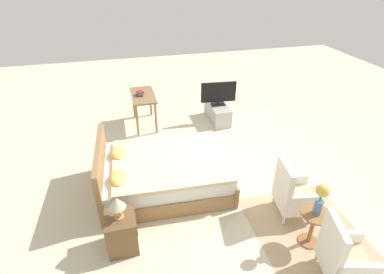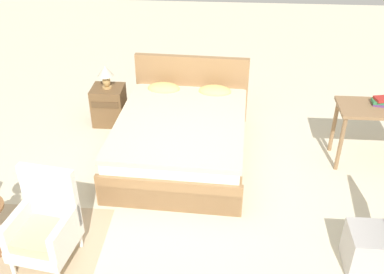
{
  "view_description": "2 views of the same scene",
  "coord_description": "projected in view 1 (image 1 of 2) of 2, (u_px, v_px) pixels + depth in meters",
  "views": [
    {
      "loc": [
        -4.25,
        1.43,
        3.47
      ],
      "look_at": [
        0.2,
        0.3,
        0.72
      ],
      "focal_mm": 28.0,
      "sensor_mm": 36.0,
      "label": 1
    },
    {
      "loc": [
        0.33,
        -3.87,
        3.32
      ],
      "look_at": [
        0.03,
        0.11,
        0.79
      ],
      "focal_mm": 42.0,
      "sensor_mm": 36.0,
      "label": 2
    }
  ],
  "objects": [
    {
      "name": "armchair_by_window_left",
      "position": [
        342.0,
        256.0,
        3.6
      ],
      "size": [
        0.67,
        0.67,
        0.92
      ],
      "color": "white",
      "rests_on": "floor_rug"
    },
    {
      "name": "book_stack",
      "position": [
        140.0,
        93.0,
        6.82
      ],
      "size": [
        0.22,
        0.19,
        0.09
      ],
      "color": "#66387A",
      "rests_on": "vanity_desk"
    },
    {
      "name": "ground_plane",
      "position": [
        210.0,
        173.0,
        5.61
      ],
      "size": [
        16.0,
        16.0,
        0.0
      ],
      "primitive_type": "plane",
      "color": "beige"
    },
    {
      "name": "table_lamp",
      "position": [
        117.0,
        205.0,
        3.8
      ],
      "size": [
        0.22,
        0.22,
        0.33
      ],
      "color": "tan",
      "rests_on": "nightstand"
    },
    {
      "name": "armchair_by_window_right",
      "position": [
        292.0,
        194.0,
        4.55
      ],
      "size": [
        0.62,
        0.62,
        0.92
      ],
      "color": "white",
      "rests_on": "floor_rug"
    },
    {
      "name": "nightstand",
      "position": [
        122.0,
        232.0,
        4.06
      ],
      "size": [
        0.44,
        0.41,
        0.55
      ],
      "color": "brown",
      "rests_on": "ground_plane"
    },
    {
      "name": "tv_flatscreen",
      "position": [
        218.0,
        93.0,
        7.09
      ],
      "size": [
        0.23,
        0.84,
        0.57
      ],
      "color": "black",
      "rests_on": "tv_stand"
    },
    {
      "name": "side_table",
      "position": [
        313.0,
        224.0,
        4.08
      ],
      "size": [
        0.4,
        0.4,
        0.55
      ],
      "color": "#936038",
      "rests_on": "ground_plane"
    },
    {
      "name": "flower_vase",
      "position": [
        321.0,
        197.0,
        3.82
      ],
      "size": [
        0.17,
        0.17,
        0.48
      ],
      "color": "#4C709E",
      "rests_on": "side_table"
    },
    {
      "name": "vanity_desk",
      "position": [
        143.0,
        99.0,
        6.93
      ],
      "size": [
        1.04,
        0.52,
        0.78
      ],
      "color": "#8E6B47",
      "rests_on": "ground_plane"
    },
    {
      "name": "floor_rug",
      "position": [
        313.0,
        240.0,
        4.27
      ],
      "size": [
        2.1,
        1.5,
        0.01
      ],
      "color": "tan",
      "rests_on": "ground_plane"
    },
    {
      "name": "bed",
      "position": [
        162.0,
        173.0,
        5.13
      ],
      "size": [
        1.69,
        2.2,
        0.96
      ],
      "color": "#997047",
      "rests_on": "ground_plane"
    },
    {
      "name": "tv_stand",
      "position": [
        217.0,
        112.0,
        7.35
      ],
      "size": [
        0.96,
        0.4,
        0.42
      ],
      "color": "#B7B2AD",
      "rests_on": "ground_plane"
    }
  ]
}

